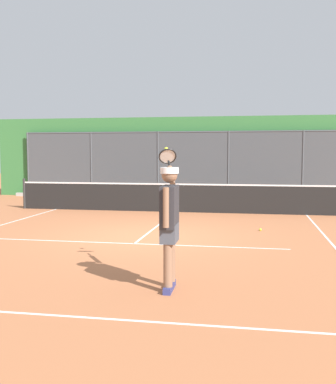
% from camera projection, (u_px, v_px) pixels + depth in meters
% --- Properties ---
extents(ground_plane, '(60.00, 60.00, 0.00)m').
position_uv_depth(ground_plane, '(144.00, 236.00, 10.95)').
color(ground_plane, '#B76B42').
extents(court_line_markings, '(8.57, 10.02, 0.01)m').
position_uv_depth(court_line_markings, '(130.00, 247.00, 9.75)').
color(court_line_markings, white).
rests_on(court_line_markings, ground).
extents(fence_backdrop, '(18.26, 1.37, 3.54)m').
position_uv_depth(fence_backdrop, '(194.00, 158.00, 20.39)').
color(fence_backdrop, '#474C51').
rests_on(fence_backdrop, ground).
extents(tennis_net, '(11.01, 0.09, 1.07)m').
position_uv_depth(tennis_net, '(175.00, 197.00, 15.42)').
color(tennis_net, '#2D2D2D').
rests_on(tennis_net, ground).
extents(tennis_player, '(0.49, 1.45, 2.08)m').
position_uv_depth(tennis_player, '(169.00, 217.00, 6.61)').
color(tennis_player, navy).
rests_on(tennis_player, ground).
extents(tennis_ball_mid_court, '(0.07, 0.07, 0.07)m').
position_uv_depth(tennis_ball_mid_court, '(260.00, 230.00, 11.73)').
color(tennis_ball_mid_court, '#CCDB33').
rests_on(tennis_ball_mid_court, ground).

